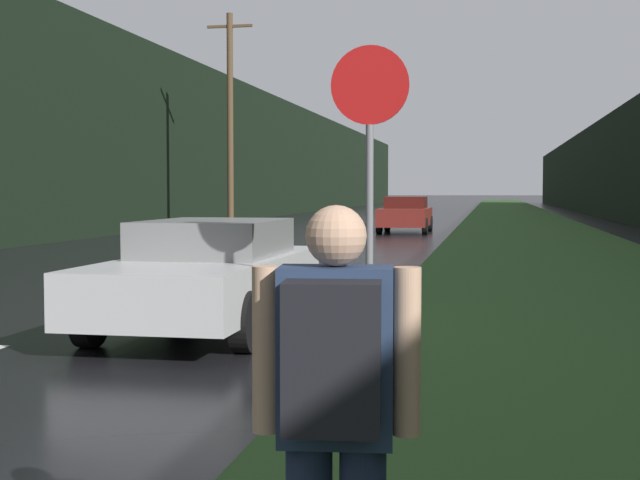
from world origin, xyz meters
TOP-DOWN VIEW (x-y plane):
  - grass_verge at (6.62, 40.00)m, footprint 6.00×240.00m
  - lane_stripe_c at (0.00, 14.69)m, footprint 0.12×3.00m
  - lane_stripe_d at (0.00, 21.69)m, footprint 0.12×3.00m
  - treeline_far_side at (-9.62, 50.00)m, footprint 2.00×140.00m
  - treeline_near_side at (12.62, 50.00)m, footprint 2.00×140.00m
  - utility_pole_far at (-4.85, 33.88)m, footprint 1.80×0.24m
  - stop_sign at (4.08, 8.40)m, footprint 0.71×0.07m
  - hitchhiker_with_backpack at (4.66, 3.34)m, footprint 0.56×0.43m
  - car_passing_near at (1.81, 10.76)m, footprint 1.92×4.65m
  - car_passing_far at (1.81, 35.61)m, footprint 1.94×4.36m

SIDE VIEW (x-z plane):
  - lane_stripe_c at x=0.00m, z-range 0.00..0.01m
  - lane_stripe_d at x=0.00m, z-range 0.00..0.01m
  - grass_verge at x=6.62m, z-range 0.00..0.02m
  - car_passing_near at x=1.81m, z-range 0.02..1.33m
  - car_passing_far at x=1.81m, z-range 0.01..1.44m
  - hitchhiker_with_backpack at x=4.66m, z-range 0.12..1.75m
  - stop_sign at x=4.08m, z-range 0.35..3.32m
  - treeline_near_side at x=12.62m, z-range 0.00..6.04m
  - treeline_far_side at x=-9.62m, z-range 0.00..7.77m
  - utility_pole_far at x=-4.85m, z-range 0.13..8.63m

